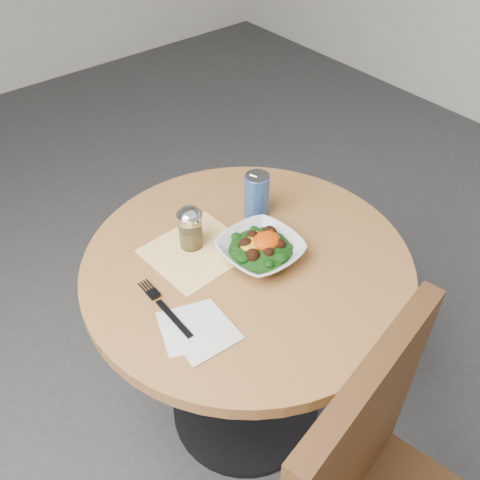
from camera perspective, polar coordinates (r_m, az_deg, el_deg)
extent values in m
plane|color=#323234|center=(2.04, 0.59, -17.46)|extent=(6.00, 6.00, 0.00)
cylinder|color=black|center=(2.03, 0.59, -17.25)|extent=(0.52, 0.52, 0.03)
cylinder|color=black|center=(1.75, 0.67, -11.53)|extent=(0.10, 0.10, 0.71)
cylinder|color=#BA7A43|center=(1.46, 0.79, -2.75)|extent=(0.90, 0.90, 0.04)
cube|color=#4B2F15|center=(1.14, 11.86, -20.81)|extent=(0.46, 0.13, 0.54)
cube|color=#FFA60D|center=(1.48, -4.62, -1.16)|extent=(0.27, 0.25, 0.00)
cube|color=silver|center=(1.30, -5.23, -9.25)|extent=(0.18, 0.18, 0.00)
cube|color=silver|center=(1.28, -3.93, -9.78)|extent=(0.15, 0.15, 0.00)
imported|color=silver|center=(1.44, 2.20, -1.12)|extent=(0.22, 0.22, 0.05)
ellipsoid|color=black|center=(1.44, 2.20, -1.16)|extent=(0.18, 0.18, 0.06)
ellipsoid|color=gold|center=(1.42, 1.07, -0.46)|extent=(0.06, 0.06, 0.02)
ellipsoid|color=#D23E04|center=(1.42, 2.81, -0.08)|extent=(0.08, 0.07, 0.04)
cube|color=black|center=(1.31, -7.07, -8.31)|extent=(0.02, 0.14, 0.00)
cube|color=black|center=(1.38, -9.59, -5.30)|extent=(0.03, 0.08, 0.00)
cylinder|color=silver|center=(1.47, -5.30, 0.97)|extent=(0.07, 0.07, 0.10)
cylinder|color=olive|center=(1.48, -5.25, 0.33)|extent=(0.06, 0.06, 0.06)
cylinder|color=silver|center=(1.43, -5.43, 2.62)|extent=(0.07, 0.07, 0.01)
ellipsoid|color=silver|center=(1.43, -5.45, 2.80)|extent=(0.07, 0.07, 0.03)
cylinder|color=navy|center=(1.56, 1.79, 4.78)|extent=(0.07, 0.07, 0.14)
cylinder|color=#BCBBC3|center=(1.52, 1.85, 6.88)|extent=(0.07, 0.07, 0.00)
cube|color=#BCBBC3|center=(1.52, 1.55, 7.06)|extent=(0.02, 0.03, 0.00)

